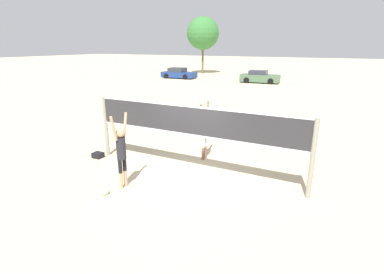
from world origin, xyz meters
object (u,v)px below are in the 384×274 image
(volleyball_net, at_px, (192,128))
(player_blocker, at_px, (204,130))
(parked_car_mid, at_px, (260,77))
(volleyball, at_px, (105,191))
(gear_bag, at_px, (98,155))
(tree_left_cluster, at_px, (203,33))
(parked_car_near, at_px, (179,74))
(player_spiker, at_px, (121,150))

(volleyball_net, xyz_separation_m, player_blocker, (-0.20, 1.38, -0.45))
(player_blocker, xyz_separation_m, parked_car_mid, (-4.54, 24.43, -0.52))
(volleyball, height_order, parked_car_mid, parked_car_mid)
(gear_bag, height_order, tree_left_cluster, tree_left_cluster)
(parked_car_near, bearing_deg, parked_car_mid, -1.24)
(volleyball_net, relative_size, tree_left_cluster, 0.94)
(player_spiker, height_order, player_blocker, player_spiker)
(player_blocker, distance_m, gear_bag, 4.24)
(player_spiker, height_order, parked_car_mid, player_spiker)
(parked_car_near, bearing_deg, volleyball, -65.56)
(volleyball, height_order, tree_left_cluster, tree_left_cluster)
(gear_bag, height_order, parked_car_near, parked_car_near)
(volleyball_net, xyz_separation_m, gear_bag, (-3.89, -0.41, -1.50))
(parked_car_mid, bearing_deg, gear_bag, -92.02)
(parked_car_mid, distance_m, tree_left_cluster, 14.10)
(gear_bag, bearing_deg, volleyball, -42.45)
(parked_car_mid, relative_size, tree_left_cluster, 0.55)
(gear_bag, distance_m, tree_left_cluster, 36.12)
(volleyball_net, bearing_deg, tree_left_cluster, 114.97)
(gear_bag, xyz_separation_m, parked_car_near, (-11.44, 26.16, 0.50))
(parked_car_near, distance_m, parked_car_mid, 10.60)
(volleyball_net, height_order, parked_car_near, volleyball_net)
(parked_car_near, bearing_deg, player_blocker, -59.70)
(gear_bag, bearing_deg, player_spiker, -30.91)
(volleyball_net, bearing_deg, parked_car_mid, 100.40)
(gear_bag, bearing_deg, player_blocker, 25.81)
(volleyball, bearing_deg, parked_car_near, 115.98)
(parked_car_near, bearing_deg, gear_bag, -67.92)
(volleyball_net, relative_size, player_spiker, 3.32)
(player_blocker, xyz_separation_m, tree_left_cluster, (-15.32, 31.94, 4.60))
(player_spiker, relative_size, volleyball, 9.94)
(volleyball_net, xyz_separation_m, tree_left_cluster, (-15.52, 33.32, 4.15))
(parked_car_mid, height_order, tree_left_cluster, tree_left_cluster)
(gear_bag, bearing_deg, parked_car_mid, 91.84)
(volleyball_net, distance_m, gear_bag, 4.19)
(parked_car_near, bearing_deg, tree_left_cluster, 89.83)
(player_spiker, xyz_separation_m, gear_bag, (-2.52, 1.51, -1.12))
(tree_left_cluster, bearing_deg, volleyball_net, -65.03)
(tree_left_cluster, bearing_deg, parked_car_near, -88.64)
(parked_car_near, relative_size, tree_left_cluster, 0.55)
(parked_car_near, xyz_separation_m, parked_car_mid, (10.60, 0.06, 0.03))
(player_spiker, relative_size, player_blocker, 1.05)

